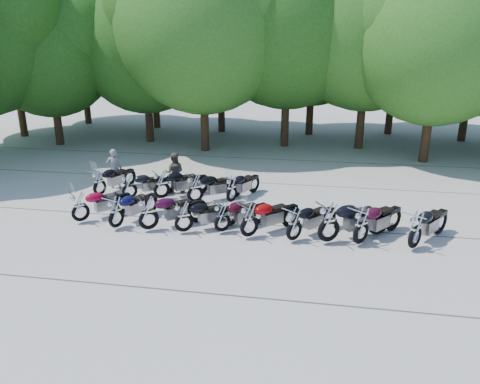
% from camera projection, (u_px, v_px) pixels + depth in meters
% --- Properties ---
extents(ground, '(90.00, 90.00, 0.00)m').
position_uv_depth(ground, '(232.00, 242.00, 14.16)').
color(ground, '#A49D94').
rests_on(ground, ground).
extents(tree_0, '(7.50, 7.50, 9.21)m').
position_uv_depth(tree_0, '(11.00, 43.00, 26.98)').
color(tree_0, '#3A2614').
rests_on(tree_0, ground).
extents(tree_1, '(6.97, 6.97, 8.55)m').
position_uv_depth(tree_1, '(49.00, 52.00, 24.94)').
color(tree_1, '#3A2614').
rests_on(tree_1, ground).
extents(tree_2, '(7.31, 7.31, 8.97)m').
position_uv_depth(tree_2, '(145.00, 46.00, 25.59)').
color(tree_2, '#3A2614').
rests_on(tree_2, ground).
extents(tree_3, '(8.70, 8.70, 10.67)m').
position_uv_depth(tree_3, '(202.00, 26.00, 23.18)').
color(tree_3, '#3A2614').
rests_on(tree_3, ground).
extents(tree_4, '(9.13, 9.13, 11.20)m').
position_uv_depth(tree_4, '(288.00, 20.00, 24.15)').
color(tree_4, '#3A2614').
rests_on(tree_4, ground).
extents(tree_5, '(9.04, 9.04, 11.10)m').
position_uv_depth(tree_5, '(369.00, 21.00, 23.62)').
color(tree_5, '#3A2614').
rests_on(tree_5, ground).
extents(tree_6, '(8.00, 8.00, 9.82)m').
position_uv_depth(tree_6, '(439.00, 37.00, 21.17)').
color(tree_6, '#3A2614').
rests_on(tree_6, ground).
extents(tree_9, '(7.59, 7.59, 9.32)m').
position_uv_depth(tree_9, '(80.00, 41.00, 30.96)').
color(tree_9, '#3A2614').
rests_on(tree_9, ground).
extents(tree_10, '(7.78, 7.78, 9.55)m').
position_uv_depth(tree_10, '(152.00, 39.00, 29.50)').
color(tree_10, '#3A2614').
rests_on(tree_10, ground).
extents(tree_11, '(7.56, 7.56, 9.28)m').
position_uv_depth(tree_11, '(221.00, 42.00, 28.32)').
color(tree_11, '#3A2614').
rests_on(tree_11, ground).
extents(tree_12, '(7.88, 7.88, 9.67)m').
position_uv_depth(tree_12, '(313.00, 38.00, 27.39)').
color(tree_12, '#3A2614').
rests_on(tree_12, ground).
extents(tree_13, '(8.31, 8.31, 10.20)m').
position_uv_depth(tree_13, '(398.00, 32.00, 27.44)').
color(tree_13, '#3A2614').
rests_on(tree_13, ground).
extents(tree_14, '(8.02, 8.02, 9.84)m').
position_uv_depth(tree_14, '(477.00, 36.00, 25.58)').
color(tree_14, '#3A2614').
rests_on(tree_14, ground).
extents(motorcycle_0, '(1.93, 2.01, 1.21)m').
position_uv_depth(motorcycle_0, '(80.00, 206.00, 15.41)').
color(motorcycle_0, maroon).
rests_on(motorcycle_0, ground).
extents(motorcycle_1, '(1.44, 2.28, 1.24)m').
position_uv_depth(motorcycle_1, '(116.00, 211.00, 14.91)').
color(motorcycle_1, '#0C0B33').
rests_on(motorcycle_1, ground).
extents(motorcycle_2, '(2.27, 1.94, 1.30)m').
position_uv_depth(motorcycle_2, '(148.00, 212.00, 14.74)').
color(motorcycle_2, '#30061F').
rests_on(motorcycle_2, ground).
extents(motorcycle_3, '(2.12, 1.66, 1.19)m').
position_uv_depth(motorcycle_3, '(184.00, 216.00, 14.59)').
color(motorcycle_3, black).
rests_on(motorcycle_3, ground).
extents(motorcycle_4, '(1.93, 1.88, 1.17)m').
position_uv_depth(motorcycle_4, '(222.00, 216.00, 14.62)').
color(motorcycle_4, '#320613').
rests_on(motorcycle_4, ground).
extents(motorcycle_5, '(2.12, 2.07, 1.28)m').
position_uv_depth(motorcycle_5, '(249.00, 219.00, 14.23)').
color(motorcycle_5, '#960508').
rests_on(motorcycle_5, ground).
extents(motorcycle_6, '(1.91, 2.08, 1.23)m').
position_uv_depth(motorcycle_6, '(294.00, 223.00, 13.99)').
color(motorcycle_6, black).
rests_on(motorcycle_6, ground).
extents(motorcycle_7, '(2.58, 2.05, 1.45)m').
position_uv_depth(motorcycle_7, '(329.00, 221.00, 13.83)').
color(motorcycle_7, black).
rests_on(motorcycle_7, ground).
extents(motorcycle_8, '(2.07, 2.29, 1.34)m').
position_uv_depth(motorcycle_8, '(361.00, 224.00, 13.74)').
color(motorcycle_8, '#38071B').
rests_on(motorcycle_8, ground).
extents(motorcycle_9, '(1.95, 2.32, 1.33)m').
position_uv_depth(motorcycle_9, '(416.00, 229.00, 13.45)').
color(motorcycle_9, black).
rests_on(motorcycle_9, ground).
extents(motorcycle_10, '(1.44, 2.25, 1.22)m').
position_uv_depth(motorcycle_10, '(99.00, 181.00, 17.91)').
color(motorcycle_10, black).
rests_on(motorcycle_10, ground).
extents(motorcycle_11, '(2.01, 1.73, 1.16)m').
position_uv_depth(motorcycle_11, '(129.00, 185.00, 17.59)').
color(motorcycle_11, black).
rests_on(motorcycle_11, ground).
extents(motorcycle_12, '(2.19, 1.91, 1.27)m').
position_uv_depth(motorcycle_12, '(161.00, 184.00, 17.56)').
color(motorcycle_12, black).
rests_on(motorcycle_12, ground).
extents(motorcycle_13, '(2.21, 1.90, 1.27)m').
position_uv_depth(motorcycle_13, '(195.00, 188.00, 17.13)').
color(motorcycle_13, black).
rests_on(motorcycle_13, ground).
extents(motorcycle_14, '(1.46, 2.18, 1.19)m').
position_uv_depth(motorcycle_14, '(232.00, 188.00, 17.21)').
color(motorcycle_14, black).
rests_on(motorcycle_14, ground).
extents(rider_0, '(0.69, 0.57, 1.63)m').
position_uv_depth(rider_0, '(114.00, 169.00, 18.88)').
color(rider_0, gray).
rests_on(rider_0, ground).
extents(rider_1, '(0.88, 0.73, 1.62)m').
position_uv_depth(rider_1, '(174.00, 173.00, 18.33)').
color(rider_1, brown).
rests_on(rider_1, ground).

